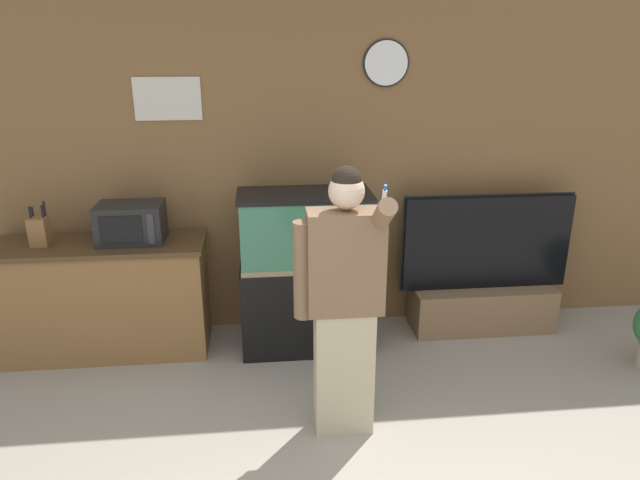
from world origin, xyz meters
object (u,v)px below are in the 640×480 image
(aquarium_on_stand, at_px, (305,272))
(person_standing, at_px, (343,301))
(tv_on_stand, at_px, (482,290))
(knife_block, at_px, (39,231))
(counter_island, at_px, (103,298))
(microwave, at_px, (131,223))

(aquarium_on_stand, height_order, person_standing, person_standing)
(tv_on_stand, xyz_separation_m, person_standing, (-1.35, -1.20, 0.53))
(person_standing, bearing_deg, knife_block, 151.57)
(tv_on_stand, height_order, person_standing, person_standing)
(knife_block, bearing_deg, aquarium_on_stand, -2.06)
(counter_island, xyz_separation_m, tv_on_stand, (3.02, 0.08, -0.11))
(counter_island, xyz_separation_m, aquarium_on_stand, (1.53, -0.07, 0.18))
(microwave, relative_size, person_standing, 0.28)
(counter_island, distance_m, microwave, 0.64)
(knife_block, height_order, tv_on_stand, knife_block)
(knife_block, relative_size, aquarium_on_stand, 0.25)
(counter_island, bearing_deg, person_standing, -33.73)
(person_standing, bearing_deg, microwave, 141.21)
(knife_block, bearing_deg, counter_island, 0.74)
(counter_island, bearing_deg, knife_block, -179.26)
(counter_island, xyz_separation_m, knife_block, (-0.38, -0.00, 0.55))
(counter_island, relative_size, microwave, 3.34)
(aquarium_on_stand, bearing_deg, knife_block, 177.94)
(knife_block, height_order, person_standing, person_standing)
(person_standing, bearing_deg, tv_on_stand, 41.68)
(knife_block, distance_m, person_standing, 2.34)
(aquarium_on_stand, bearing_deg, person_standing, -82.27)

